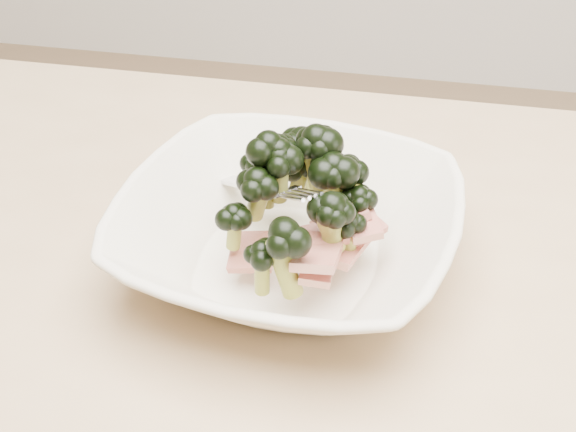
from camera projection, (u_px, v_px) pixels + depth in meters
The scene contains 1 object.
broccoli_dish at pixel (290, 226), 0.63m from camera, with size 0.30×0.30×0.12m.
Camera 1 is at (-0.00, -0.42, 1.17)m, focal length 50.00 mm.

